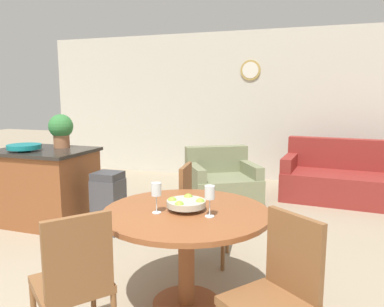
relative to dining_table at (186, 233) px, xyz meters
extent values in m
cube|color=beige|center=(-0.50, 4.46, 0.77)|extent=(8.00, 0.06, 2.70)
cylinder|color=tan|center=(-0.35, 4.42, 1.42)|extent=(0.36, 0.02, 0.36)
cylinder|color=white|center=(-0.35, 4.41, 1.42)|extent=(0.29, 0.01, 0.29)
cylinder|color=brown|center=(0.00, 0.00, -0.56)|extent=(0.50, 0.50, 0.04)
cylinder|color=brown|center=(0.00, 0.00, -0.20)|extent=(0.12, 0.12, 0.67)
cylinder|color=brown|center=(0.00, 0.00, 0.15)|extent=(1.20, 1.20, 0.03)
cylinder|color=brown|center=(-0.54, -0.39, -0.38)|extent=(0.04, 0.04, 0.40)
cube|color=brown|center=(-0.51, -0.66, -0.15)|extent=(0.59, 0.59, 0.05)
cube|color=brown|center=(-0.36, -0.77, 0.10)|extent=(0.27, 0.33, 0.46)
cube|color=brown|center=(0.66, -0.51, -0.15)|extent=(0.59, 0.59, 0.05)
cube|color=brown|center=(0.77, -0.36, 0.10)|extent=(0.33, 0.27, 0.46)
cylinder|color=brown|center=(0.06, 1.04, -0.38)|extent=(0.04, 0.04, 0.40)
cylinder|color=brown|center=(0.11, 0.66, -0.38)|extent=(0.04, 0.04, 0.40)
cylinder|color=brown|center=(-0.32, 0.99, -0.38)|extent=(0.04, 0.04, 0.40)
cylinder|color=brown|center=(-0.27, 0.61, -0.38)|extent=(0.04, 0.04, 0.40)
cube|color=brown|center=(-0.10, 0.83, -0.15)|extent=(0.47, 0.47, 0.05)
cube|color=brown|center=(-0.29, 0.80, 0.10)|extent=(0.09, 0.39, 0.46)
cylinder|color=#B7B29E|center=(0.00, 0.00, 0.18)|extent=(0.11, 0.11, 0.03)
cylinder|color=#B7B29E|center=(0.00, 0.00, 0.22)|extent=(0.28, 0.28, 0.04)
sphere|color=#8CB738|center=(0.10, 0.01, 0.23)|extent=(0.07, 0.07, 0.07)
sphere|color=#8CB738|center=(-0.02, 0.10, 0.23)|extent=(0.07, 0.07, 0.07)
sphere|color=#8CB738|center=(-0.10, -0.02, 0.23)|extent=(0.07, 0.07, 0.07)
sphere|color=#8CB738|center=(-0.01, -0.10, 0.23)|extent=(0.07, 0.07, 0.07)
cylinder|color=silver|center=(-0.18, -0.12, 0.17)|extent=(0.06, 0.06, 0.01)
cylinder|color=silver|center=(-0.18, -0.12, 0.24)|extent=(0.01, 0.01, 0.12)
cylinder|color=silver|center=(-0.18, -0.12, 0.34)|extent=(0.07, 0.07, 0.09)
cylinder|color=silver|center=(0.20, -0.08, 0.17)|extent=(0.06, 0.06, 0.01)
cylinder|color=silver|center=(0.20, -0.08, 0.24)|extent=(0.01, 0.01, 0.12)
cylinder|color=silver|center=(0.20, -0.08, 0.34)|extent=(0.07, 0.07, 0.09)
cube|color=brown|center=(-2.27, 1.21, -0.14)|extent=(1.07, 0.79, 0.87)
cube|color=#2D2823|center=(-2.27, 1.21, 0.31)|extent=(1.13, 0.85, 0.04)
cylinder|color=#147A7F|center=(-2.39, 1.04, 0.34)|extent=(0.13, 0.13, 0.02)
cylinder|color=#147A7F|center=(-2.39, 1.04, 0.38)|extent=(0.38, 0.38, 0.05)
cylinder|color=#A36642|center=(-2.17, 1.43, 0.41)|extent=(0.19, 0.19, 0.15)
sphere|color=#387F3D|center=(-2.17, 1.43, 0.60)|extent=(0.30, 0.30, 0.30)
cube|color=#47474C|center=(-1.36, 1.17, -0.27)|extent=(0.31, 0.30, 0.62)
cube|color=#3C3C41|center=(-1.36, 1.17, 0.08)|extent=(0.30, 0.29, 0.08)
cube|color=maroon|center=(1.46, 3.39, -0.37)|extent=(2.21, 1.11, 0.42)
cube|color=maroon|center=(1.49, 3.75, 0.07)|extent=(2.15, 0.38, 0.47)
cube|color=maroon|center=(0.47, 3.47, -0.26)|extent=(0.23, 0.87, 0.63)
cube|color=#7A7F5B|center=(-0.41, 2.71, -0.38)|extent=(1.26, 1.24, 0.40)
cube|color=#7A7F5B|center=(-0.59, 3.00, 0.02)|extent=(0.91, 0.66, 0.39)
cube|color=#7A7F5B|center=(-0.76, 2.50, -0.29)|extent=(0.53, 0.75, 0.58)
cube|color=#7A7F5B|center=(-0.06, 2.92, -0.29)|extent=(0.53, 0.75, 0.58)
camera|label=1|loc=(0.87, -2.43, 0.99)|focal=35.00mm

